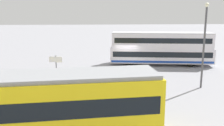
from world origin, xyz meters
TOP-DOWN VIEW (x-y plane):
  - ground_plane at (0.00, 0.00)m, footprint 160.00×160.00m
  - double_decker_bus at (-4.19, -1.49)m, footprint 12.14×4.01m
  - tram_yellow at (6.45, 15.65)m, footprint 12.56×3.78m
  - pedestrian_near_railing at (3.31, 5.82)m, footprint 0.34×0.36m
  - pedestrian_crossing at (-0.56, 7.30)m, footprint 0.44×0.44m
  - pedestrian_railing at (2.92, 5.05)m, footprint 7.93×0.32m
  - info_sign at (7.13, 5.10)m, footprint 1.24×0.39m
  - street_lamp at (-5.39, 7.58)m, footprint 0.36×0.36m

SIDE VIEW (x-z plane):
  - ground_plane at x=0.00m, z-range 0.00..0.00m
  - pedestrian_railing at x=2.92m, z-range 0.20..1.28m
  - pedestrian_near_railing at x=3.31m, z-range 0.11..1.68m
  - pedestrian_crossing at x=-0.56m, z-range 0.13..1.79m
  - info_sign at x=7.13m, z-range 0.50..2.97m
  - tram_yellow at x=6.45m, z-range 0.07..3.54m
  - double_decker_bus at x=-4.19m, z-range 0.04..3.92m
  - street_lamp at x=-5.39m, z-range 0.58..7.64m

